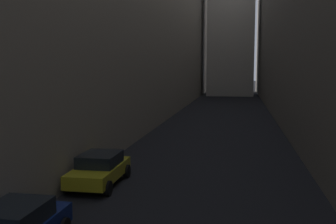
% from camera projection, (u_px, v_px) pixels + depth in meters
% --- Properties ---
extents(ground_plane, '(264.00, 264.00, 0.00)m').
position_uv_depth(ground_plane, '(220.00, 122.00, 40.07)').
color(ground_plane, black).
extents(building_block_left, '(15.28, 108.00, 22.94)m').
position_uv_depth(building_block_left, '(98.00, 10.00, 43.06)').
color(building_block_left, gray).
rests_on(building_block_left, ground).
extents(parked_car_left_far, '(2.02, 4.22, 1.46)m').
position_uv_depth(parked_car_left_far, '(99.00, 169.00, 18.54)').
color(parked_car_left_far, '#A59919').
rests_on(parked_car_left_far, ground).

